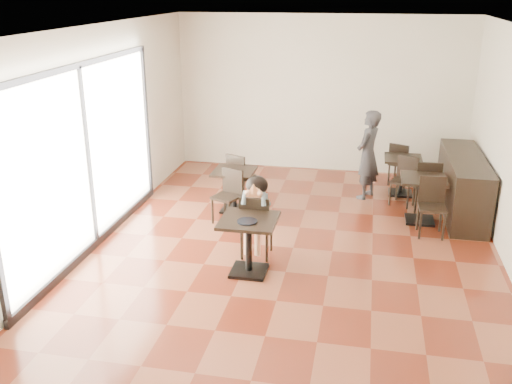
% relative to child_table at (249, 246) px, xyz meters
% --- Properties ---
extents(floor, '(6.00, 8.00, 0.01)m').
position_rel_child_table_xyz_m(floor, '(0.50, 0.89, -0.40)').
color(floor, brown).
rests_on(floor, ground).
extents(ceiling, '(6.00, 8.00, 0.01)m').
position_rel_child_table_xyz_m(ceiling, '(0.50, 0.89, 2.80)').
color(ceiling, silver).
rests_on(ceiling, floor).
extents(wall_back, '(6.00, 0.01, 3.20)m').
position_rel_child_table_xyz_m(wall_back, '(0.50, 4.89, 1.20)').
color(wall_back, silver).
rests_on(wall_back, floor).
extents(wall_front, '(6.00, 0.01, 3.20)m').
position_rel_child_table_xyz_m(wall_front, '(0.50, -3.11, 1.20)').
color(wall_front, silver).
rests_on(wall_front, floor).
extents(wall_left, '(0.01, 8.00, 3.20)m').
position_rel_child_table_xyz_m(wall_left, '(-2.50, 0.89, 1.20)').
color(wall_left, silver).
rests_on(wall_left, floor).
extents(storefront_window, '(0.04, 4.50, 2.60)m').
position_rel_child_table_xyz_m(storefront_window, '(-2.47, 0.39, 1.00)').
color(storefront_window, white).
rests_on(storefront_window, floor).
extents(child_table, '(0.75, 0.75, 0.80)m').
position_rel_child_table_xyz_m(child_table, '(0.00, 0.00, 0.00)').
color(child_table, black).
rests_on(child_table, floor).
extents(child_chair, '(0.43, 0.43, 0.96)m').
position_rel_child_table_xyz_m(child_chair, '(0.00, 0.55, 0.08)').
color(child_chair, black).
rests_on(child_chair, floor).
extents(child, '(0.43, 0.60, 1.21)m').
position_rel_child_table_xyz_m(child, '(0.00, 0.55, 0.20)').
color(child, gray).
rests_on(child, child_chair).
extents(plate, '(0.27, 0.27, 0.02)m').
position_rel_child_table_xyz_m(plate, '(0.00, -0.10, 0.41)').
color(plate, black).
rests_on(plate, child_table).
extents(pizza_slice, '(0.28, 0.22, 0.06)m').
position_rel_child_table_xyz_m(pizza_slice, '(0.00, 0.36, 0.65)').
color(pizza_slice, tan).
rests_on(pizza_slice, child).
extents(adult_patron, '(0.59, 0.70, 1.64)m').
position_rel_child_table_xyz_m(adult_patron, '(1.51, 3.32, 0.42)').
color(adult_patron, '#333337').
rests_on(adult_patron, floor).
extents(cafe_table_mid, '(0.75, 0.75, 0.77)m').
position_rel_child_table_xyz_m(cafe_table_mid, '(2.43, 2.32, -0.01)').
color(cafe_table_mid, black).
rests_on(cafe_table_mid, floor).
extents(cafe_table_left, '(0.91, 0.91, 0.74)m').
position_rel_child_table_xyz_m(cafe_table_left, '(-0.72, 2.20, -0.03)').
color(cafe_table_left, black).
rests_on(cafe_table_left, floor).
extents(cafe_table_back, '(0.89, 0.89, 0.72)m').
position_rel_child_table_xyz_m(cafe_table_back, '(2.16, 3.62, -0.04)').
color(cafe_table_back, black).
rests_on(cafe_table_back, floor).
extents(chair_mid_a, '(0.43, 0.43, 0.92)m').
position_rel_child_table_xyz_m(chair_mid_a, '(2.55, 2.87, 0.06)').
color(chair_mid_a, black).
rests_on(chair_mid_a, floor).
extents(chair_mid_b, '(0.43, 0.43, 0.92)m').
position_rel_child_table_xyz_m(chair_mid_b, '(2.55, 1.77, 0.06)').
color(chair_mid_b, black).
rests_on(chair_mid_b, floor).
extents(chair_left_a, '(0.52, 0.52, 0.89)m').
position_rel_child_table_xyz_m(chair_left_a, '(-0.72, 2.75, 0.05)').
color(chair_left_a, black).
rests_on(chair_left_a, floor).
extents(chair_left_b, '(0.52, 0.52, 0.89)m').
position_rel_child_table_xyz_m(chair_left_b, '(-0.72, 1.65, 0.05)').
color(chair_left_b, black).
rests_on(chair_left_b, floor).
extents(chair_back_a, '(0.51, 0.51, 0.86)m').
position_rel_child_table_xyz_m(chair_back_a, '(2.16, 4.17, 0.03)').
color(chair_back_a, black).
rests_on(chair_back_a, floor).
extents(chair_back_b, '(0.51, 0.51, 0.86)m').
position_rel_child_table_xyz_m(chair_back_b, '(2.16, 3.07, 0.03)').
color(chair_back_b, black).
rests_on(chair_back_b, floor).
extents(service_counter, '(0.60, 2.40, 1.00)m').
position_rel_child_table_xyz_m(service_counter, '(3.15, 2.89, 0.10)').
color(service_counter, black).
rests_on(service_counter, floor).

